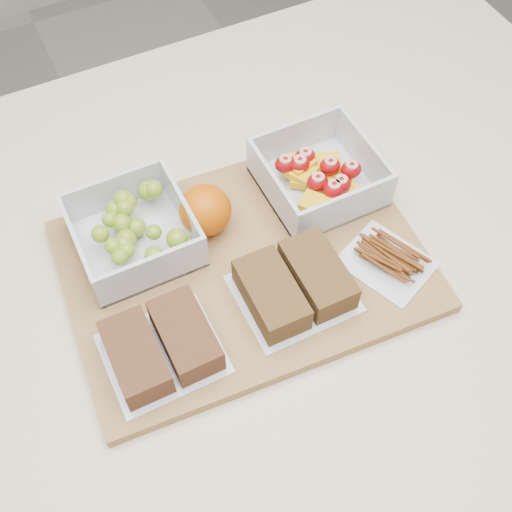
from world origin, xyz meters
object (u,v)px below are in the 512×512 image
object	(u,v)px
cutting_board	(245,266)
sandwich_bag_left	(161,347)
grape_container	(135,230)
pretzel_bag	(388,258)
orange	(205,210)
fruit_container	(318,176)
sandwich_bag_center	(294,285)

from	to	relation	value
cutting_board	sandwich_bag_left	distance (m)	0.15
grape_container	pretzel_bag	size ratio (longest dim) A/B	1.09
orange	fruit_container	bearing A→B (deg)	-2.35
fruit_container	sandwich_bag_center	world-z (taller)	fruit_container
sandwich_bag_center	pretzel_bag	distance (m)	0.12
grape_container	sandwich_bag_center	distance (m)	0.20
sandwich_bag_center	grape_container	bearing A→B (deg)	132.49
cutting_board	sandwich_bag_left	xyz separation A→B (m)	(-0.13, -0.07, 0.03)
grape_container	pretzel_bag	world-z (taller)	grape_container
fruit_container	orange	bearing A→B (deg)	177.65
sandwich_bag_left	pretzel_bag	distance (m)	0.28
fruit_container	sandwich_bag_center	bearing A→B (deg)	-128.82
cutting_board	pretzel_bag	bearing A→B (deg)	-22.91
orange	sandwich_bag_center	distance (m)	0.14
grape_container	fruit_container	size ratio (longest dim) A/B	0.99
fruit_container	sandwich_bag_left	world-z (taller)	fruit_container
orange	sandwich_bag_center	bearing A→B (deg)	-69.16
fruit_container	sandwich_bag_center	distance (m)	0.16
sandwich_bag_left	pretzel_bag	xyz separation A→B (m)	(0.28, -0.01, -0.01)
pretzel_bag	grape_container	bearing A→B (deg)	147.92
grape_container	fruit_container	distance (m)	0.24
pretzel_bag	fruit_container	bearing A→B (deg)	97.04
sandwich_bag_center	fruit_container	bearing A→B (deg)	51.18
grape_container	sandwich_bag_left	size ratio (longest dim) A/B	1.09
grape_container	sandwich_bag_center	world-z (taller)	grape_container
cutting_board	orange	bearing A→B (deg)	109.29
cutting_board	fruit_container	size ratio (longest dim) A/B	3.07
cutting_board	sandwich_bag_center	bearing A→B (deg)	-59.89
sandwich_bag_center	pretzel_bag	bearing A→B (deg)	-5.58
orange	pretzel_bag	size ratio (longest dim) A/B	0.52
grape_container	sandwich_bag_left	bearing A→B (deg)	-100.28
sandwich_bag_left	pretzel_bag	bearing A→B (deg)	-1.53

